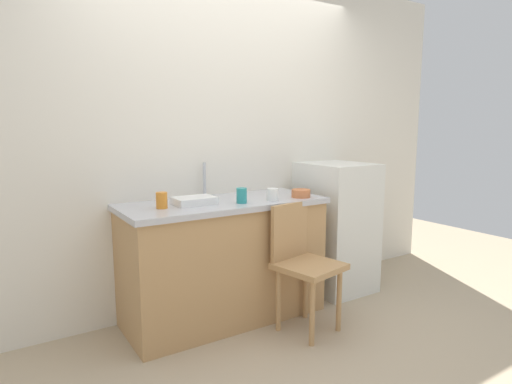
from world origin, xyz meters
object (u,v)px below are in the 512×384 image
(refrigerator, at_px, (336,227))
(chair, at_px, (303,260))
(terracotta_bowl, at_px, (301,193))
(dish_tray, at_px, (194,201))
(cup_teal, at_px, (242,196))
(cup_orange, at_px, (162,200))
(cup_white, at_px, (273,195))

(refrigerator, distance_m, chair, 0.86)
(terracotta_bowl, bearing_deg, dish_tray, 168.15)
(refrigerator, height_order, cup_teal, refrigerator)
(terracotta_bowl, relative_size, cup_orange, 1.35)
(cup_teal, xyz_separation_m, cup_white, (0.24, -0.03, -0.01))
(terracotta_bowl, distance_m, cup_teal, 0.51)
(terracotta_bowl, relative_size, cup_teal, 1.34)
(refrigerator, xyz_separation_m, terracotta_bowl, (-0.54, -0.18, 0.37))
(refrigerator, height_order, cup_white, refrigerator)
(chair, height_order, cup_orange, cup_orange)
(cup_teal, bearing_deg, cup_orange, 167.73)
(cup_teal, height_order, cup_orange, cup_teal)
(terracotta_bowl, bearing_deg, refrigerator, 18.62)
(refrigerator, distance_m, terracotta_bowl, 0.68)
(refrigerator, distance_m, dish_tray, 1.40)
(chair, xyz_separation_m, terracotta_bowl, (0.19, 0.27, 0.42))
(cup_teal, bearing_deg, refrigerator, 8.45)
(cup_teal, relative_size, cup_orange, 1.01)
(dish_tray, xyz_separation_m, terracotta_bowl, (0.81, -0.17, 0.00))
(dish_tray, xyz_separation_m, cup_orange, (-0.24, -0.03, 0.03))
(refrigerator, bearing_deg, dish_tray, -179.44)
(refrigerator, bearing_deg, terracotta_bowl, -161.38)
(chair, height_order, dish_tray, dish_tray)
(refrigerator, relative_size, chair, 1.25)
(terracotta_bowl, distance_m, cup_orange, 1.06)
(terracotta_bowl, bearing_deg, cup_orange, 172.20)
(terracotta_bowl, height_order, cup_white, cup_white)
(refrigerator, height_order, terracotta_bowl, refrigerator)
(refrigerator, bearing_deg, cup_teal, -171.55)
(cup_teal, distance_m, cup_white, 0.24)
(cup_teal, bearing_deg, dish_tray, 154.33)
(terracotta_bowl, bearing_deg, cup_teal, 177.05)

